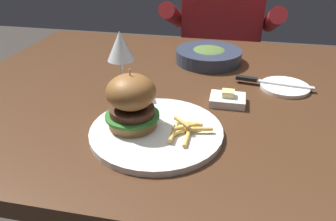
# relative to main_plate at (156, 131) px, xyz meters

# --- Properties ---
(dining_table) EXTENTS (1.22, 0.96, 0.74)m
(dining_table) POSITION_rel_main_plate_xyz_m (0.00, 0.24, -0.09)
(dining_table) COLOR #472B19
(dining_table) RESTS_ON ground
(main_plate) EXTENTS (0.28, 0.28, 0.01)m
(main_plate) POSITION_rel_main_plate_xyz_m (0.00, 0.00, 0.00)
(main_plate) COLOR white
(main_plate) RESTS_ON dining_table
(burger_sandwich) EXTENTS (0.12, 0.12, 0.13)m
(burger_sandwich) POSITION_rel_main_plate_xyz_m (-0.05, 0.00, 0.07)
(burger_sandwich) COLOR #9E6B38
(burger_sandwich) RESTS_ON main_plate
(fries_pile) EXTENTS (0.09, 0.09, 0.02)m
(fries_pile) POSITION_rel_main_plate_xyz_m (0.07, -0.00, 0.02)
(fries_pile) COLOR #E0B251
(fries_pile) RESTS_ON main_plate
(wine_glass) EXTENTS (0.07, 0.07, 0.18)m
(wine_glass) POSITION_rel_main_plate_xyz_m (-0.12, 0.15, 0.12)
(wine_glass) COLOR silver
(wine_glass) RESTS_ON dining_table
(bread_plate) EXTENTS (0.13, 0.13, 0.01)m
(bread_plate) POSITION_rel_main_plate_xyz_m (0.29, 0.30, -0.00)
(bread_plate) COLOR white
(bread_plate) RESTS_ON dining_table
(table_knife) EXTENTS (0.21, 0.05, 0.01)m
(table_knife) POSITION_rel_main_plate_xyz_m (0.25, 0.30, 0.01)
(table_knife) COLOR silver
(table_knife) RESTS_ON bread_plate
(butter_dish) EXTENTS (0.09, 0.07, 0.04)m
(butter_dish) POSITION_rel_main_plate_xyz_m (0.14, 0.17, 0.00)
(butter_dish) COLOR white
(butter_dish) RESTS_ON dining_table
(soup_bowl) EXTENTS (0.21, 0.21, 0.05)m
(soup_bowl) POSITION_rel_main_plate_xyz_m (0.07, 0.46, 0.02)
(soup_bowl) COLOR #2D384C
(soup_bowl) RESTS_ON dining_table
(diner_person) EXTENTS (0.51, 0.36, 1.18)m
(diner_person) POSITION_rel_main_plate_xyz_m (0.08, 1.00, -0.18)
(diner_person) COLOR #282833
(diner_person) RESTS_ON ground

